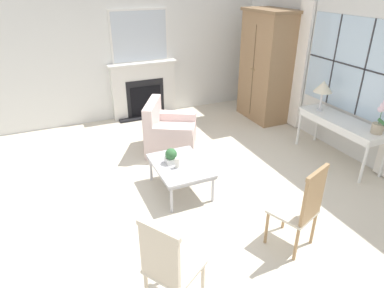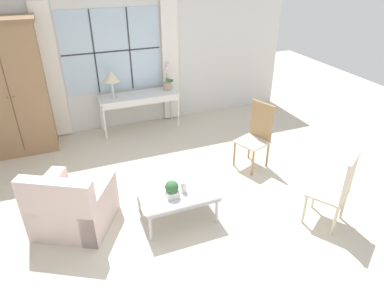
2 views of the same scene
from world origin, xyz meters
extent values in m
plane|color=beige|center=(0.00, 0.00, 0.00)|extent=(14.00, 14.00, 0.00)
cube|color=silver|center=(0.00, 3.03, 1.40)|extent=(7.20, 0.06, 2.80)
cube|color=silver|center=(0.00, 3.00, 1.51)|extent=(1.80, 0.01, 1.51)
cube|color=#2D2D33|center=(-0.32, 2.99, 1.51)|extent=(0.02, 0.02, 1.51)
cube|color=#2D2D33|center=(0.32, 2.99, 1.51)|extent=(0.02, 0.02, 1.51)
cube|color=#2D2D33|center=(0.00, 2.99, 1.51)|extent=(1.80, 0.02, 0.02)
cube|color=white|center=(-1.11, 2.95, 1.23)|extent=(0.33, 0.06, 2.41)
cube|color=silver|center=(-3.03, 0.60, 1.40)|extent=(0.06, 7.20, 2.80)
cube|color=black|center=(-2.83, 0.32, 0.02)|extent=(0.34, 1.25, 0.04)
cube|color=silver|center=(-2.91, 0.32, 0.58)|extent=(0.18, 1.39, 1.15)
cube|color=silver|center=(-2.88, 0.32, 1.17)|extent=(0.24, 1.47, 0.04)
cube|color=black|center=(-2.81, 0.32, 0.38)|extent=(0.02, 0.67, 0.63)
cube|color=black|center=(-2.82, 0.32, 0.44)|extent=(0.01, 0.83, 0.79)
cube|color=silver|center=(-2.98, 0.32, 1.71)|extent=(0.04, 1.22, 1.07)
cube|color=silver|center=(-2.96, 0.32, 1.71)|extent=(0.01, 1.14, 0.99)
cube|color=#93704C|center=(-1.77, 2.64, 1.10)|extent=(1.09, 0.62, 2.19)
cube|color=olive|center=(-1.77, 2.64, 2.22)|extent=(1.17, 0.68, 0.06)
cube|color=brown|center=(-1.77, 2.33, 1.05)|extent=(0.01, 0.01, 1.84)
sphere|color=#997F4C|center=(-1.82, 2.32, 1.10)|extent=(0.03, 0.03, 0.03)
sphere|color=#997F4C|center=(-1.72, 2.32, 1.10)|extent=(0.03, 0.03, 0.03)
cube|color=white|center=(0.36, 2.69, 0.71)|extent=(1.53, 0.51, 0.03)
cube|color=white|center=(0.36, 2.69, 0.65)|extent=(1.46, 0.49, 0.10)
cylinder|color=white|center=(-0.36, 2.47, 0.35)|extent=(0.04, 0.04, 0.70)
cylinder|color=white|center=(1.08, 2.47, 0.35)|extent=(0.04, 0.04, 0.70)
cylinder|color=white|center=(-0.36, 2.90, 0.35)|extent=(0.04, 0.04, 0.70)
cylinder|color=white|center=(1.08, 2.90, 0.35)|extent=(0.04, 0.04, 0.70)
cylinder|color=silver|center=(-0.12, 2.65, 0.74)|extent=(0.11, 0.11, 0.02)
cylinder|color=silver|center=(-0.12, 2.65, 0.90)|extent=(0.04, 0.04, 0.31)
cone|color=beige|center=(-0.12, 2.65, 1.15)|extent=(0.31, 0.31, 0.19)
cylinder|color=tan|center=(0.96, 2.75, 0.80)|extent=(0.17, 0.17, 0.15)
cylinder|color=#336638|center=(0.96, 2.75, 1.07)|extent=(0.01, 0.01, 0.39)
cube|color=#336638|center=(1.01, 2.75, 0.92)|extent=(0.16, 0.02, 0.09)
sphere|color=silver|center=(0.93, 2.76, 1.09)|extent=(0.09, 0.09, 0.09)
sphere|color=silver|center=(0.96, 2.76, 1.16)|extent=(0.09, 0.09, 0.09)
cube|color=beige|center=(-1.09, 0.26, 0.23)|extent=(1.16, 1.14, 0.46)
cube|color=beige|center=(-1.25, -0.02, 0.68)|extent=(0.85, 0.57, 0.44)
cube|color=beige|center=(-1.39, 0.43, 0.30)|extent=(0.57, 0.80, 0.60)
cube|color=beige|center=(-0.79, 0.09, 0.30)|extent=(0.57, 0.80, 0.60)
cube|color=beige|center=(1.70, 0.66, 0.45)|extent=(0.57, 0.57, 0.03)
cube|color=#9E7A51|center=(1.89, 0.73, 0.75)|extent=(0.18, 0.39, 0.56)
cube|color=#9E7A51|center=(1.89, 0.73, 1.05)|extent=(0.19, 0.42, 0.05)
cylinder|color=#9E7A51|center=(1.59, 0.41, 0.22)|extent=(0.04, 0.04, 0.44)
cylinder|color=#9E7A51|center=(1.46, 0.77, 0.22)|extent=(0.04, 0.04, 0.44)
cylinder|color=#9E7A51|center=(1.95, 0.55, 0.22)|extent=(0.04, 0.04, 0.44)
cylinder|color=#9E7A51|center=(1.81, 0.90, 0.22)|extent=(0.04, 0.04, 0.44)
cube|color=beige|center=(1.91, -0.85, 0.44)|extent=(0.61, 0.61, 0.03)
cube|color=beige|center=(2.02, -1.02, 0.72)|extent=(0.36, 0.25, 0.53)
cube|color=beige|center=(2.02, -1.02, 1.01)|extent=(0.39, 0.27, 0.05)
cylinder|color=beige|center=(1.65, -0.79, 0.21)|extent=(0.04, 0.04, 0.43)
cylinder|color=beige|center=(1.97, -0.59, 0.21)|extent=(0.04, 0.04, 0.43)
cube|color=#BCBCC1|center=(0.16, -0.08, 0.42)|extent=(0.97, 0.71, 0.03)
cube|color=#A0A0A4|center=(0.16, -0.08, 0.39)|extent=(0.96, 0.69, 0.04)
cylinder|color=#BCBCC1|center=(-0.27, -0.39, 0.20)|extent=(0.04, 0.04, 0.41)
cylinder|color=#BCBCC1|center=(0.60, -0.39, 0.20)|extent=(0.04, 0.04, 0.41)
cylinder|color=#BCBCC1|center=(-0.27, 0.22, 0.20)|extent=(0.04, 0.04, 0.41)
cylinder|color=#BCBCC1|center=(0.60, 0.22, 0.20)|extent=(0.04, 0.04, 0.41)
cube|color=white|center=(0.07, -0.18, 0.47)|extent=(0.16, 0.16, 0.08)
sphere|color=#336638|center=(0.07, -0.18, 0.57)|extent=(0.17, 0.17, 0.17)
cylinder|color=silver|center=(0.24, -0.15, 0.44)|extent=(0.09, 0.09, 0.01)
cylinder|color=silver|center=(0.24, -0.15, 0.51)|extent=(0.06, 0.06, 0.14)
cylinder|color=black|center=(0.24, -0.15, 0.59)|extent=(0.00, 0.00, 0.01)
camera|label=1|loc=(4.07, -1.64, 2.83)|focal=32.00mm
camera|label=2|loc=(-0.94, -3.45, 3.07)|focal=32.00mm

